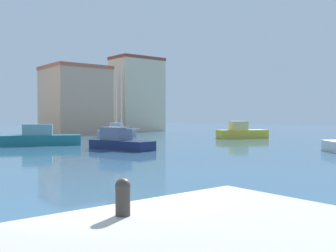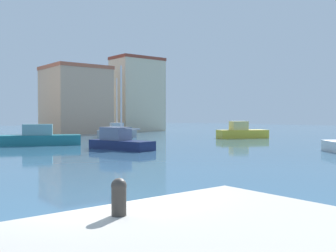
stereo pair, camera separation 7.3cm
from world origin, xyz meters
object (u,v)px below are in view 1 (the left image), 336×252
object	(u,v)px
motorboat_teal_near_pier	(36,138)
sailboat_grey_distant_east	(117,132)
motorboat_yellow_far_right	(241,132)
mooring_bollard	(123,195)
sailboat_navy_mid_harbor	(120,141)

from	to	relation	value
motorboat_teal_near_pier	sailboat_grey_distant_east	xyz separation A→B (m)	(12.08, 6.37, 0.03)
motorboat_yellow_far_right	motorboat_teal_near_pier	world-z (taller)	motorboat_yellow_far_right
mooring_bollard	sailboat_grey_distant_east	bearing A→B (deg)	58.60
motorboat_yellow_far_right	mooring_bollard	bearing A→B (deg)	-142.17
mooring_bollard	sailboat_grey_distant_east	world-z (taller)	sailboat_grey_distant_east
motorboat_yellow_far_right	sailboat_grey_distant_east	size ratio (longest dim) A/B	0.86
mooring_bollard	motorboat_teal_near_pier	size ratio (longest dim) A/B	0.08
sailboat_navy_mid_harbor	mooring_bollard	bearing A→B (deg)	-121.85
sailboat_navy_mid_harbor	motorboat_yellow_far_right	bearing A→B (deg)	12.24
motorboat_teal_near_pier	motorboat_yellow_far_right	bearing A→B (deg)	-10.45
sailboat_navy_mid_harbor	motorboat_teal_near_pier	size ratio (longest dim) A/B	0.83
mooring_bollard	motorboat_teal_near_pier	xyz separation A→B (m)	(9.33, 28.71, -0.73)
mooring_bollard	motorboat_teal_near_pier	bearing A→B (deg)	72.00
sailboat_navy_mid_harbor	sailboat_grey_distant_east	world-z (taller)	sailboat_grey_distant_east
mooring_bollard	motorboat_yellow_far_right	distance (m)	40.10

